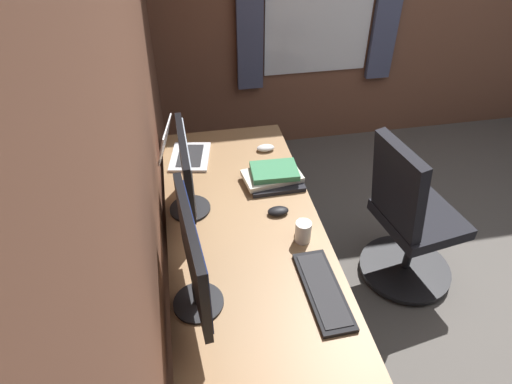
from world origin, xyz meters
TOP-DOWN VIEW (x-y plane):
  - floor_plane at (0.00, 0.00)m, footprint 4.70×4.70m
  - wall_back at (0.00, 2.01)m, footprint 4.47×0.10m
  - desk at (0.08, 1.57)m, footprint 1.84×0.73m
  - drawer_pedestal at (0.30, 1.60)m, footprint 0.40×0.51m
  - monitor_primary at (0.28, 1.81)m, footprint 0.48×0.20m
  - monitor_secondary at (-0.30, 1.82)m, footprint 0.52×0.20m
  - laptop_leftmost at (0.74, 1.84)m, footprint 0.33×0.32m
  - keyboard_main at (-0.33, 1.32)m, footprint 0.42×0.15m
  - mouse_main at (0.73, 1.35)m, footprint 0.06×0.10m
  - mouse_spare at (0.17, 1.40)m, footprint 0.06×0.10m
  - book_stack_near at (0.42, 1.36)m, footprint 0.23×0.32m
  - coffee_mug at (-0.03, 1.33)m, footprint 0.11×0.07m
  - office_chair at (0.26, 0.61)m, footprint 0.56×0.58m

SIDE VIEW (x-z plane):
  - floor_plane at x=0.00m, z-range 0.00..0.00m
  - drawer_pedestal at x=0.30m, z-range 0.00..0.69m
  - office_chair at x=0.26m, z-range -0.03..0.94m
  - desk at x=0.08m, z-range 0.30..1.03m
  - keyboard_main at x=-0.33m, z-range 0.73..0.75m
  - mouse_main at x=0.73m, z-range 0.73..0.76m
  - mouse_spare at x=0.17m, z-range 0.73..0.76m
  - book_stack_near at x=0.42m, z-range 0.73..0.81m
  - laptop_leftmost at x=0.74m, z-range 0.67..0.89m
  - coffee_mug at x=-0.03m, z-range 0.73..0.83m
  - monitor_primary at x=0.28m, z-range 0.76..1.17m
  - monitor_secondary at x=-0.30m, z-range 0.76..1.22m
  - wall_back at x=0.00m, z-range 0.00..2.60m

